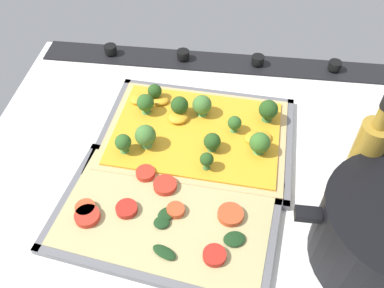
{
  "coord_description": "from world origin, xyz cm",
  "views": [
    {
      "loc": [
        -2.86,
        43.76,
        56.94
      ],
      "look_at": [
        2.71,
        -2.45,
        5.52
      ],
      "focal_mm": 38.52,
      "sensor_mm": 36.0,
      "label": 1
    }
  ],
  "objects_px": {
    "broccoli_pizza": "(196,130)",
    "oil_bottle": "(362,161)",
    "baking_tray_back": "(166,218)",
    "veggie_pizza_back": "(165,215)",
    "baking_tray_front": "(196,137)"
  },
  "relations": [
    {
      "from": "oil_bottle",
      "to": "veggie_pizza_back",
      "type": "bearing_deg",
      "value": 15.9
    },
    {
      "from": "veggie_pizza_back",
      "to": "oil_bottle",
      "type": "xyz_separation_m",
      "value": [
        -0.29,
        -0.08,
        0.08
      ]
    },
    {
      "from": "baking_tray_back",
      "to": "veggie_pizza_back",
      "type": "bearing_deg",
      "value": -6.85
    },
    {
      "from": "oil_bottle",
      "to": "baking_tray_back",
      "type": "bearing_deg",
      "value": 16.02
    },
    {
      "from": "broccoli_pizza",
      "to": "oil_bottle",
      "type": "bearing_deg",
      "value": 159.38
    },
    {
      "from": "baking_tray_front",
      "to": "broccoli_pizza",
      "type": "distance_m",
      "value": 0.02
    },
    {
      "from": "baking_tray_front",
      "to": "baking_tray_back",
      "type": "height_order",
      "value": "same"
    },
    {
      "from": "broccoli_pizza",
      "to": "veggie_pizza_back",
      "type": "relative_size",
      "value": 0.98
    },
    {
      "from": "veggie_pizza_back",
      "to": "baking_tray_front",
      "type": "bearing_deg",
      "value": -99.33
    },
    {
      "from": "baking_tray_front",
      "to": "oil_bottle",
      "type": "relative_size",
      "value": 1.73
    },
    {
      "from": "veggie_pizza_back",
      "to": "oil_bottle",
      "type": "relative_size",
      "value": 1.64
    },
    {
      "from": "baking_tray_back",
      "to": "veggie_pizza_back",
      "type": "relative_size",
      "value": 1.08
    },
    {
      "from": "broccoli_pizza",
      "to": "veggie_pizza_back",
      "type": "height_order",
      "value": "broccoli_pizza"
    },
    {
      "from": "baking_tray_front",
      "to": "baking_tray_back",
      "type": "bearing_deg",
      "value": 81.17
    },
    {
      "from": "baking_tray_back",
      "to": "broccoli_pizza",
      "type": "bearing_deg",
      "value": -98.36
    }
  ]
}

